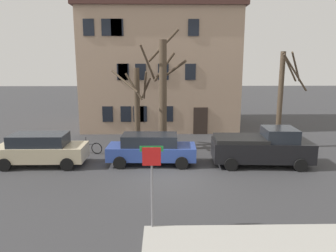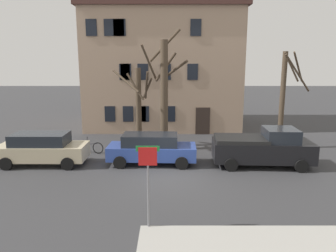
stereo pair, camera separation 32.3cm
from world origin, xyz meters
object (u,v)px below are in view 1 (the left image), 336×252
object	(u,v)px
building_main	(160,58)
car_beige_wagon	(41,149)
pickup_truck_black	(262,147)
tree_bare_near	(138,102)
bicycle_leaning	(89,148)
tree_bare_mid	(163,92)
car_blue_wagon	(151,148)
tree_bare_far	(282,97)
street_sign_pole	(152,172)

from	to	relation	value
building_main	car_beige_wagon	bearing A→B (deg)	-119.57
car_beige_wagon	pickup_truck_black	xyz separation A→B (m)	(11.99, -0.17, 0.09)
tree_bare_near	pickup_truck_black	world-z (taller)	tree_bare_near
car_beige_wagon	pickup_truck_black	world-z (taller)	pickup_truck_black
car_beige_wagon	bicycle_leaning	distance (m)	3.09
tree_bare_mid	car_blue_wagon	xyz separation A→B (m)	(-0.70, -3.02, -2.80)
tree_bare_near	tree_bare_far	size ratio (longest dim) A/B	1.07
bicycle_leaning	tree_bare_far	bearing A→B (deg)	4.67
pickup_truck_black	tree_bare_near	bearing A→B (deg)	151.10
pickup_truck_black	street_sign_pole	xyz separation A→B (m)	(-5.78, -6.77, 1.03)
building_main	bicycle_leaning	xyz separation A→B (m)	(-4.36, -9.09, -5.53)
street_sign_pole	car_beige_wagon	bearing A→B (deg)	131.83
tree_bare_mid	street_sign_pole	distance (m)	10.22
bicycle_leaning	car_blue_wagon	bearing A→B (deg)	-28.62
building_main	pickup_truck_black	bearing A→B (deg)	-64.17
bicycle_leaning	pickup_truck_black	bearing A→B (deg)	-13.62
pickup_truck_black	bicycle_leaning	world-z (taller)	pickup_truck_black
tree_bare_mid	car_blue_wagon	size ratio (longest dim) A/B	1.57
building_main	pickup_truck_black	distance (m)	13.67
tree_bare_far	tree_bare_mid	bearing A→B (deg)	-179.33
tree_bare_near	car_blue_wagon	world-z (taller)	tree_bare_near
tree_bare_far	bicycle_leaning	world-z (taller)	tree_bare_far
tree_bare_far	street_sign_pole	xyz separation A→B (m)	(-7.95, -10.16, -1.32)
tree_bare_mid	street_sign_pole	world-z (taller)	tree_bare_mid
tree_bare_near	pickup_truck_black	bearing A→B (deg)	-28.90
tree_bare_far	car_beige_wagon	distance (m)	14.72
tree_bare_near	tree_bare_mid	size ratio (longest dim) A/B	0.87
building_main	bicycle_leaning	bearing A→B (deg)	-115.64
car_blue_wagon	pickup_truck_black	distance (m)	6.04
tree_bare_far	pickup_truck_black	bearing A→B (deg)	-122.64
building_main	car_blue_wagon	xyz separation A→B (m)	(-0.47, -11.21, -5.02)
car_beige_wagon	street_sign_pole	size ratio (longest dim) A/B	1.63
tree_bare_near	bicycle_leaning	distance (m)	4.18
tree_bare_far	car_blue_wagon	bearing A→B (deg)	-159.24
car_blue_wagon	tree_bare_far	bearing A→B (deg)	20.76
car_blue_wagon	street_sign_pole	world-z (taller)	street_sign_pole
tree_bare_near	pickup_truck_black	size ratio (longest dim) A/B	1.24
tree_bare_mid	car_blue_wagon	distance (m)	4.18
tree_bare_far	bicycle_leaning	distance (m)	12.50
tree_bare_mid	pickup_truck_black	xyz separation A→B (m)	(5.33, -3.31, -2.68)
pickup_truck_black	bicycle_leaning	bearing A→B (deg)	166.38
pickup_truck_black	bicycle_leaning	distance (m)	10.23
tree_bare_far	street_sign_pole	size ratio (longest dim) A/B	2.13
building_main	tree_bare_far	xyz separation A→B (m)	(7.74, -8.10, -2.55)
car_beige_wagon	car_blue_wagon	size ratio (longest dim) A/B	0.98
tree_bare_far	street_sign_pole	world-z (taller)	tree_bare_far
car_beige_wagon	street_sign_pole	distance (m)	9.38
building_main	street_sign_pole	world-z (taller)	building_main
building_main	pickup_truck_black	world-z (taller)	building_main
tree_bare_far	street_sign_pole	distance (m)	12.97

